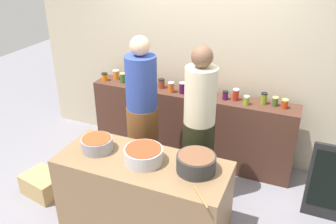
{
  "coord_description": "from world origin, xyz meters",
  "views": [
    {
      "loc": [
        1.33,
        -2.82,
        2.76
      ],
      "look_at": [
        0.0,
        0.35,
        1.05
      ],
      "focal_mm": 37.75,
      "sensor_mm": 36.0,
      "label": 1
    }
  ],
  "objects_px": {
    "preserve_jar_4": "(161,83)",
    "preserve_jar_9": "(236,95)",
    "cooking_pot_right": "(196,163)",
    "chalkboard_sign": "(331,184)",
    "preserve_jar_13": "(285,104)",
    "preserve_jar_11": "(264,98)",
    "preserve_jar_5": "(171,87)",
    "preserve_jar_6": "(182,88)",
    "preserve_jar_2": "(123,78)",
    "preserve_jar_3": "(148,83)",
    "preserve_jar_1": "(116,75)",
    "preserve_jar_8": "(225,95)",
    "preserve_jar_0": "(105,77)",
    "preserve_jar_12": "(275,101)",
    "wooden_spoon": "(201,197)",
    "cook_with_tongs": "(143,120)",
    "cooking_pot_center": "(144,155)",
    "bread_crate": "(43,184)",
    "cook_in_cap": "(199,135)",
    "preserve_jar_7": "(210,89)",
    "preserve_jar_10": "(246,100)",
    "cooking_pot_left": "(97,144)"
  },
  "relations": [
    {
      "from": "preserve_jar_0",
      "to": "preserve_jar_11",
      "type": "xyz_separation_m",
      "value": [
        2.15,
        0.07,
        0.02
      ]
    },
    {
      "from": "preserve_jar_7",
      "to": "wooden_spoon",
      "type": "height_order",
      "value": "preserve_jar_7"
    },
    {
      "from": "preserve_jar_7",
      "to": "preserve_jar_10",
      "type": "bearing_deg",
      "value": -14.3
    },
    {
      "from": "preserve_jar_6",
      "to": "cooking_pot_left",
      "type": "relative_size",
      "value": 0.46
    },
    {
      "from": "preserve_jar_7",
      "to": "cook_in_cap",
      "type": "distance_m",
      "value": 0.83
    },
    {
      "from": "preserve_jar_2",
      "to": "preserve_jar_8",
      "type": "relative_size",
      "value": 1.2
    },
    {
      "from": "preserve_jar_13",
      "to": "preserve_jar_11",
      "type": "bearing_deg",
      "value": 174.03
    },
    {
      "from": "preserve_jar_11",
      "to": "preserve_jar_0",
      "type": "bearing_deg",
      "value": -178.06
    },
    {
      "from": "preserve_jar_12",
      "to": "wooden_spoon",
      "type": "xyz_separation_m",
      "value": [
        -0.35,
        -1.71,
        -0.21
      ]
    },
    {
      "from": "cooking_pot_right",
      "to": "preserve_jar_0",
      "type": "bearing_deg",
      "value": 143.9
    },
    {
      "from": "preserve_jar_4",
      "to": "preserve_jar_9",
      "type": "relative_size",
      "value": 0.84
    },
    {
      "from": "preserve_jar_4",
      "to": "preserve_jar_9",
      "type": "distance_m",
      "value": 0.99
    },
    {
      "from": "wooden_spoon",
      "to": "bread_crate",
      "type": "height_order",
      "value": "wooden_spoon"
    },
    {
      "from": "cooking_pot_center",
      "to": "cook_with_tongs",
      "type": "height_order",
      "value": "cook_with_tongs"
    },
    {
      "from": "preserve_jar_10",
      "to": "cook_with_tongs",
      "type": "xyz_separation_m",
      "value": [
        -1.08,
        -0.6,
        -0.19
      ]
    },
    {
      "from": "preserve_jar_1",
      "to": "cooking_pot_center",
      "type": "height_order",
      "value": "preserve_jar_1"
    },
    {
      "from": "cooking_pot_right",
      "to": "chalkboard_sign",
      "type": "xyz_separation_m",
      "value": [
        1.23,
        0.79,
        -0.43
      ]
    },
    {
      "from": "preserve_jar_5",
      "to": "preserve_jar_12",
      "type": "xyz_separation_m",
      "value": [
        1.28,
        0.1,
        -0.01
      ]
    },
    {
      "from": "preserve_jar_12",
      "to": "cook_with_tongs",
      "type": "xyz_separation_m",
      "value": [
        -1.39,
        -0.7,
        -0.19
      ]
    },
    {
      "from": "cooking_pot_left",
      "to": "preserve_jar_7",
      "type": "bearing_deg",
      "value": 62.4
    },
    {
      "from": "preserve_jar_3",
      "to": "cook_with_tongs",
      "type": "height_order",
      "value": "cook_with_tongs"
    },
    {
      "from": "preserve_jar_5",
      "to": "preserve_jar_13",
      "type": "xyz_separation_m",
      "value": [
        1.39,
        0.07,
        -0.01
      ]
    },
    {
      "from": "preserve_jar_8",
      "to": "preserve_jar_5",
      "type": "bearing_deg",
      "value": -175.93
    },
    {
      "from": "preserve_jar_9",
      "to": "cook_in_cap",
      "type": "xyz_separation_m",
      "value": [
        -0.21,
        -0.75,
        -0.21
      ]
    },
    {
      "from": "chalkboard_sign",
      "to": "cook_with_tongs",
      "type": "bearing_deg",
      "value": -176.62
    },
    {
      "from": "preserve_jar_3",
      "to": "preserve_jar_11",
      "type": "relative_size",
      "value": 0.93
    },
    {
      "from": "preserve_jar_2",
      "to": "preserve_jar_3",
      "type": "relative_size",
      "value": 1.01
    },
    {
      "from": "preserve_jar_3",
      "to": "preserve_jar_13",
      "type": "bearing_deg",
      "value": 1.37
    },
    {
      "from": "preserve_jar_5",
      "to": "preserve_jar_7",
      "type": "relative_size",
      "value": 0.97
    },
    {
      "from": "preserve_jar_3",
      "to": "preserve_jar_6",
      "type": "xyz_separation_m",
      "value": [
        0.48,
        -0.01,
        0.01
      ]
    },
    {
      "from": "preserve_jar_5",
      "to": "preserve_jar_6",
      "type": "xyz_separation_m",
      "value": [
        0.14,
        0.02,
        0.01
      ]
    },
    {
      "from": "preserve_jar_6",
      "to": "cook_in_cap",
      "type": "xyz_separation_m",
      "value": [
        0.46,
        -0.7,
        -0.21
      ]
    },
    {
      "from": "wooden_spoon",
      "to": "cook_with_tongs",
      "type": "distance_m",
      "value": 1.46
    },
    {
      "from": "preserve_jar_5",
      "to": "preserve_jar_6",
      "type": "bearing_deg",
      "value": 9.91
    },
    {
      "from": "preserve_jar_4",
      "to": "preserve_jar_13",
      "type": "relative_size",
      "value": 1.08
    },
    {
      "from": "preserve_jar_9",
      "to": "cook_in_cap",
      "type": "distance_m",
      "value": 0.81
    },
    {
      "from": "preserve_jar_4",
      "to": "preserve_jar_6",
      "type": "distance_m",
      "value": 0.32
    },
    {
      "from": "cooking_pot_right",
      "to": "preserve_jar_12",
      "type": "bearing_deg",
      "value": 69.52
    },
    {
      "from": "cooking_pot_right",
      "to": "wooden_spoon",
      "type": "relative_size",
      "value": 1.29
    },
    {
      "from": "preserve_jar_10",
      "to": "preserve_jar_11",
      "type": "height_order",
      "value": "preserve_jar_11"
    },
    {
      "from": "preserve_jar_9",
      "to": "bread_crate",
      "type": "relative_size",
      "value": 0.32
    },
    {
      "from": "preserve_jar_13",
      "to": "cooking_pot_center",
      "type": "height_order",
      "value": "preserve_jar_13"
    },
    {
      "from": "preserve_jar_6",
      "to": "chalkboard_sign",
      "type": "distance_m",
      "value": 2.01
    },
    {
      "from": "preserve_jar_0",
      "to": "preserve_jar_1",
      "type": "xyz_separation_m",
      "value": [
        0.12,
        0.11,
        0.01
      ]
    },
    {
      "from": "bread_crate",
      "to": "preserve_jar_8",
      "type": "bearing_deg",
      "value": 37.24
    },
    {
      "from": "preserve_jar_6",
      "to": "preserve_jar_12",
      "type": "xyz_separation_m",
      "value": [
        1.14,
        0.07,
        -0.02
      ]
    },
    {
      "from": "chalkboard_sign",
      "to": "preserve_jar_1",
      "type": "bearing_deg",
      "value": 168.06
    },
    {
      "from": "preserve_jar_1",
      "to": "bread_crate",
      "type": "xyz_separation_m",
      "value": [
        -0.22,
        -1.45,
        -0.91
      ]
    },
    {
      "from": "preserve_jar_3",
      "to": "preserve_jar_4",
      "type": "relative_size",
      "value": 1.08
    },
    {
      "from": "preserve_jar_1",
      "to": "preserve_jar_8",
      "type": "distance_m",
      "value": 1.58
    }
  ]
}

